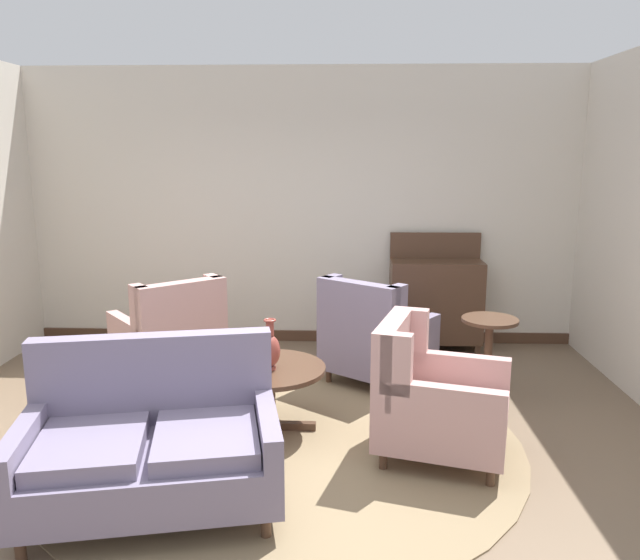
# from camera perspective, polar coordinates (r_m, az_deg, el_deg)

# --- Properties ---
(ground) EXTENTS (8.47, 8.47, 0.00)m
(ground) POSITION_cam_1_polar(r_m,az_deg,el_deg) (4.55, -3.98, -16.14)
(ground) COLOR brown
(wall_back) EXTENTS (6.21, 0.08, 3.00)m
(wall_back) POSITION_cam_1_polar(r_m,az_deg,el_deg) (6.89, -1.65, 6.57)
(wall_back) COLOR silver
(wall_back) RESTS_ON ground
(baseboard_back) EXTENTS (6.05, 0.03, 0.12)m
(baseboard_back) POSITION_cam_1_polar(r_m,az_deg,el_deg) (7.12, -1.61, -5.11)
(baseboard_back) COLOR #4C3323
(baseboard_back) RESTS_ON ground
(area_rug) EXTENTS (3.55, 3.55, 0.01)m
(area_rug) POSITION_cam_1_polar(r_m,az_deg,el_deg) (4.81, -3.59, -14.41)
(area_rug) COLOR #847051
(area_rug) RESTS_ON ground
(coffee_table) EXTENTS (0.87, 0.87, 0.52)m
(coffee_table) POSITION_cam_1_polar(r_m,az_deg,el_deg) (4.82, -4.71, -8.96)
(coffee_table) COLOR #4C3323
(coffee_table) RESTS_ON ground
(porcelain_vase) EXTENTS (0.15, 0.15, 0.39)m
(porcelain_vase) POSITION_cam_1_polar(r_m,az_deg,el_deg) (4.69, -4.56, -6.30)
(porcelain_vase) COLOR brown
(porcelain_vase) RESTS_ON coffee_table
(settee) EXTENTS (1.64, 1.16, 0.99)m
(settee) POSITION_cam_1_polar(r_m,az_deg,el_deg) (3.98, -15.15, -14.32)
(settee) COLOR slate
(settee) RESTS_ON ground
(armchair_near_window) EXTENTS (1.16, 1.17, 1.03)m
(armchair_near_window) POSITION_cam_1_polar(r_m,az_deg,el_deg) (5.83, -13.47, -5.44)
(armchair_near_window) COLOR tan
(armchair_near_window) RESTS_ON ground
(armchair_beside_settee) EXTENTS (1.04, 0.98, 0.98)m
(armchair_beside_settee) POSITION_cam_1_polar(r_m,az_deg,el_deg) (4.50, 10.24, -10.71)
(armchair_beside_settee) COLOR tan
(armchair_beside_settee) RESTS_ON ground
(armchair_near_sideboard) EXTENTS (1.16, 1.18, 1.00)m
(armchair_near_sideboard) POSITION_cam_1_polar(r_m,az_deg,el_deg) (5.80, 4.95, -5.38)
(armchair_near_sideboard) COLOR slate
(armchair_near_sideboard) RESTS_ON ground
(side_table) EXTENTS (0.47, 0.47, 0.75)m
(side_table) POSITION_cam_1_polar(r_m,az_deg,el_deg) (5.50, 15.10, -6.44)
(side_table) COLOR #4C3323
(side_table) RESTS_ON ground
(sideboard) EXTENTS (0.97, 0.40, 1.26)m
(sideboard) POSITION_cam_1_polar(r_m,az_deg,el_deg) (6.82, 10.51, -1.77)
(sideboard) COLOR #4C3323
(sideboard) RESTS_ON ground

